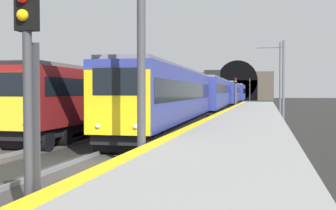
{
  "coord_description": "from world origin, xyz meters",
  "views": [
    {
      "loc": [
        -12.87,
        -5.95,
        2.66
      ],
      "look_at": [
        10.15,
        -0.44,
        1.87
      ],
      "focal_mm": 44.11,
      "sensor_mm": 36.0,
      "label": 1
    }
  ],
  "objects_px": {
    "train_adjacent_platform": "(138,96)",
    "railway_signal_mid": "(236,91)",
    "catenary_mast_near": "(280,78)",
    "railway_signal_far": "(250,88)",
    "overhead_signal_gantry": "(21,2)",
    "train_main_approaching": "(222,94)",
    "catenary_mast_far": "(283,80)",
    "railway_signal_near": "(28,92)"
  },
  "relations": [
    {
      "from": "train_main_approaching",
      "to": "railway_signal_far",
      "type": "distance_m",
      "value": 46.35
    },
    {
      "from": "railway_signal_far",
      "to": "overhead_signal_gantry",
      "type": "xyz_separation_m",
      "value": [
        -90.02,
        4.29,
        2.24
      ]
    },
    {
      "from": "railway_signal_mid",
      "to": "catenary_mast_far",
      "type": "relative_size",
      "value": 0.63
    },
    {
      "from": "railway_signal_far",
      "to": "overhead_signal_gantry",
      "type": "bearing_deg",
      "value": -2.73
    },
    {
      "from": "railway_signal_far",
      "to": "railway_signal_mid",
      "type": "bearing_deg",
      "value": 0.0
    },
    {
      "from": "train_adjacent_platform",
      "to": "catenary_mast_far",
      "type": "xyz_separation_m",
      "value": [
        3.77,
        -12.06,
        1.38
      ]
    },
    {
      "from": "train_main_approaching",
      "to": "catenary_mast_far",
      "type": "distance_m",
      "value": 20.49
    },
    {
      "from": "train_adjacent_platform",
      "to": "railway_signal_mid",
      "type": "height_order",
      "value": "train_adjacent_platform"
    },
    {
      "from": "train_adjacent_platform",
      "to": "railway_signal_far",
      "type": "distance_m",
      "value": 69.48
    },
    {
      "from": "train_main_approaching",
      "to": "overhead_signal_gantry",
      "type": "distance_m",
      "value": 43.92
    },
    {
      "from": "railway_signal_mid",
      "to": "catenary_mast_far",
      "type": "bearing_deg",
      "value": 16.67
    },
    {
      "from": "railway_signal_far",
      "to": "train_adjacent_platform",
      "type": "bearing_deg",
      "value": -5.49
    },
    {
      "from": "train_main_approaching",
      "to": "catenary_mast_far",
      "type": "bearing_deg",
      "value": 19.34
    },
    {
      "from": "railway_signal_far",
      "to": "overhead_signal_gantry",
      "type": "height_order",
      "value": "overhead_signal_gantry"
    },
    {
      "from": "train_main_approaching",
      "to": "catenary_mast_near",
      "type": "distance_m",
      "value": 12.65
    },
    {
      "from": "railway_signal_far",
      "to": "catenary_mast_far",
      "type": "bearing_deg",
      "value": 4.73
    },
    {
      "from": "railway_signal_near",
      "to": "catenary_mast_far",
      "type": "relative_size",
      "value": 0.63
    },
    {
      "from": "railway_signal_far",
      "to": "catenary_mast_near",
      "type": "bearing_deg",
      "value": 5.48
    },
    {
      "from": "train_adjacent_platform",
      "to": "railway_signal_mid",
      "type": "relative_size",
      "value": 8.29
    },
    {
      "from": "railway_signal_far",
      "to": "catenary_mast_far",
      "type": "height_order",
      "value": "catenary_mast_far"
    },
    {
      "from": "train_adjacent_platform",
      "to": "overhead_signal_gantry",
      "type": "distance_m",
      "value": 21.29
    },
    {
      "from": "train_adjacent_platform",
      "to": "catenary_mast_far",
      "type": "height_order",
      "value": "catenary_mast_far"
    },
    {
      "from": "train_adjacent_platform",
      "to": "railway_signal_near",
      "type": "height_order",
      "value": "train_adjacent_platform"
    },
    {
      "from": "train_main_approaching",
      "to": "catenary_mast_far",
      "type": "xyz_separation_m",
      "value": [
        -19.08,
        -7.33,
        1.32
      ]
    },
    {
      "from": "overhead_signal_gantry",
      "to": "catenary_mast_far",
      "type": "bearing_deg",
      "value": -21.48
    },
    {
      "from": "railway_signal_near",
      "to": "railway_signal_mid",
      "type": "height_order",
      "value": "railway_signal_mid"
    },
    {
      "from": "catenary_mast_near",
      "to": "catenary_mast_far",
      "type": "distance_m",
      "value": 8.94
    },
    {
      "from": "catenary_mast_near",
      "to": "railway_signal_far",
      "type": "bearing_deg",
      "value": 5.48
    },
    {
      "from": "train_main_approaching",
      "to": "railway_signal_near",
      "type": "distance_m",
      "value": 50.2
    },
    {
      "from": "railway_signal_near",
      "to": "railway_signal_mid",
      "type": "bearing_deg",
      "value": -180.0
    },
    {
      "from": "train_main_approaching",
      "to": "railway_signal_near",
      "type": "xyz_separation_m",
      "value": [
        -50.16,
        -1.92,
        0.29
      ]
    },
    {
      "from": "overhead_signal_gantry",
      "to": "catenary_mast_far",
      "type": "xyz_separation_m",
      "value": [
        24.65,
        -9.7,
        -2.09
      ]
    },
    {
      "from": "train_main_approaching",
      "to": "train_adjacent_platform",
      "type": "xyz_separation_m",
      "value": [
        -22.85,
        4.73,
        -0.06
      ]
    },
    {
      "from": "railway_signal_near",
      "to": "railway_signal_mid",
      "type": "relative_size",
      "value": 0.99
    },
    {
      "from": "train_main_approaching",
      "to": "overhead_signal_gantry",
      "type": "relative_size",
      "value": 9.27
    },
    {
      "from": "railway_signal_near",
      "to": "catenary_mast_near",
      "type": "distance_m",
      "value": 40.4
    },
    {
      "from": "railway_signal_far",
      "to": "catenary_mast_near",
      "type": "relative_size",
      "value": 0.73
    },
    {
      "from": "railway_signal_far",
      "to": "catenary_mast_far",
      "type": "xyz_separation_m",
      "value": [
        -65.38,
        -5.41,
        0.16
      ]
    },
    {
      "from": "catenary_mast_far",
      "to": "railway_signal_near",
      "type": "bearing_deg",
      "value": 170.12
    },
    {
      "from": "railway_signal_near",
      "to": "catenary_mast_far",
      "type": "distance_m",
      "value": 31.56
    },
    {
      "from": "overhead_signal_gantry",
      "to": "catenary_mast_near",
      "type": "xyz_separation_m",
      "value": [
        33.57,
        -9.7,
        -1.63
      ]
    },
    {
      "from": "railway_signal_near",
      "to": "train_main_approaching",
      "type": "bearing_deg",
      "value": -177.8
    }
  ]
}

